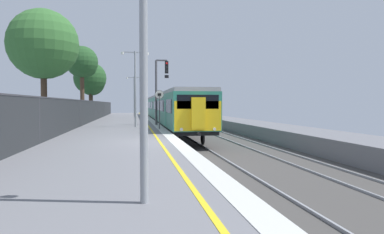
% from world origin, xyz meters
% --- Properties ---
extents(ground, '(17.40, 110.00, 1.21)m').
position_xyz_m(ground, '(2.64, 0.00, -0.61)').
color(ground, slate).
extents(commuter_train_at_platform, '(2.83, 40.46, 3.81)m').
position_xyz_m(commuter_train_at_platform, '(2.10, 23.80, 1.27)').
color(commuter_train_at_platform, '#2D846B').
rests_on(commuter_train_at_platform, ground).
extents(signal_gantry, '(1.10, 0.24, 5.29)m').
position_xyz_m(signal_gantry, '(0.61, 13.11, 3.29)').
color(signal_gantry, '#47474C').
rests_on(signal_gantry, ground).
extents(speed_limit_sign, '(0.59, 0.08, 2.63)m').
position_xyz_m(speed_limit_sign, '(0.25, 8.28, 1.68)').
color(speed_limit_sign, '#59595B').
rests_on(speed_limit_sign, ground).
extents(platform_lamp_near, '(2.00, 0.20, 5.73)m').
position_xyz_m(platform_lamp_near, '(-1.34, -9.85, 3.38)').
color(platform_lamp_near, '#93999E').
rests_on(platform_lamp_near, ground).
extents(platform_lamp_mid, '(2.00, 0.20, 5.59)m').
position_xyz_m(platform_lamp_mid, '(-1.34, 10.73, 3.30)').
color(platform_lamp_mid, '#93999E').
rests_on(platform_lamp_mid, ground).
extents(platform_lamp_far, '(2.00, 0.20, 5.27)m').
position_xyz_m(platform_lamp_far, '(-1.34, 31.31, 3.13)').
color(platform_lamp_far, '#93999E').
rests_on(platform_lamp_far, ground).
extents(platform_back_fence, '(0.07, 99.00, 2.02)m').
position_xyz_m(platform_back_fence, '(-5.45, 0.00, 1.05)').
color(platform_back_fence, '#282B2D').
rests_on(platform_back_fence, ground).
extents(background_tree_left, '(3.51, 3.51, 6.36)m').
position_xyz_m(background_tree_left, '(-6.95, 33.41, 4.49)').
color(background_tree_left, '#473323').
rests_on(background_tree_left, ground).
extents(background_tree_centre, '(4.76, 4.76, 8.17)m').
position_xyz_m(background_tree_centre, '(-7.48, 9.94, 5.65)').
color(background_tree_centre, '#473323').
rests_on(background_tree_centre, ground).
extents(background_tree_right, '(3.81, 3.81, 6.67)m').
position_xyz_m(background_tree_right, '(-6.40, 27.70, 4.64)').
color(background_tree_right, '#473323').
rests_on(background_tree_right, ground).
extents(background_tree_back, '(3.21, 3.21, 7.59)m').
position_xyz_m(background_tree_back, '(-6.50, 21.77, 5.81)').
color(background_tree_back, '#473323').
rests_on(background_tree_back, ground).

